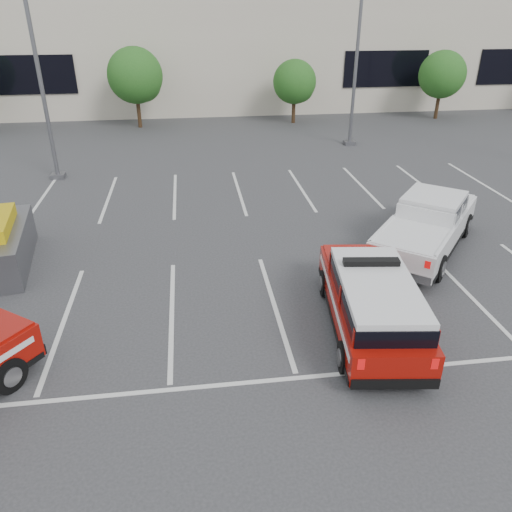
{
  "coord_description": "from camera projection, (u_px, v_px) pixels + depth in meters",
  "views": [
    {
      "loc": [
        -2.0,
        -10.98,
        7.2
      ],
      "look_at": [
        -0.37,
        0.95,
        1.05
      ],
      "focal_mm": 35.0,
      "sensor_mm": 36.0,
      "label": 1
    }
  ],
  "objects": [
    {
      "name": "tree_right",
      "position": [
        443.0,
        76.0,
        33.21
      ],
      "size": [
        3.07,
        3.07,
        4.42
      ],
      "color": "#3F2B19",
      "rests_on": "ground"
    },
    {
      "name": "white_pickup",
      "position": [
        426.0,
        230.0,
        15.96
      ],
      "size": [
        5.08,
        5.57,
        1.73
      ],
      "rotation": [
        0.0,
        0.0,
        -0.69
      ],
      "color": "silver",
      "rests_on": "ground"
    },
    {
      "name": "tree_mid_left",
      "position": [
        137.0,
        77.0,
        30.68
      ],
      "size": [
        3.37,
        3.37,
        4.85
      ],
      "color": "#3F2B19",
      "rests_on": "ground"
    },
    {
      "name": "stall_markings",
      "position": [
        253.0,
        236.0,
        17.17
      ],
      "size": [
        23.0,
        15.0,
        0.01
      ],
      "primitive_type": "cube",
      "color": "silver",
      "rests_on": "ground"
    },
    {
      "name": "fire_chief_suv",
      "position": [
        371.0,
        306.0,
        11.93
      ],
      "size": [
        2.42,
        5.16,
        1.75
      ],
      "rotation": [
        0.0,
        0.0,
        -0.13
      ],
      "color": "#8E0D06",
      "rests_on": "ground"
    },
    {
      "name": "light_pole_mid",
      "position": [
        358.0,
        45.0,
        25.8
      ],
      "size": [
        0.9,
        0.6,
        10.24
      ],
      "color": "#59595E",
      "rests_on": "ground"
    },
    {
      "name": "light_pole_left",
      "position": [
        36.0,
        57.0,
        20.47
      ],
      "size": [
        0.9,
        0.6,
        10.24
      ],
      "color": "#59595E",
      "rests_on": "ground"
    },
    {
      "name": "convention_building",
      "position": [
        210.0,
        37.0,
        39.19
      ],
      "size": [
        60.0,
        16.99,
        13.2
      ],
      "color": "beige",
      "rests_on": "ground"
    },
    {
      "name": "ground",
      "position": [
        275.0,
        306.0,
        13.21
      ],
      "size": [
        120.0,
        120.0,
        0.0
      ],
      "primitive_type": "plane",
      "color": "#313133",
      "rests_on": "ground"
    },
    {
      "name": "tree_mid_right",
      "position": [
        296.0,
        83.0,
        32.13
      ],
      "size": [
        2.77,
        2.77,
        3.99
      ],
      "color": "#3F2B19",
      "rests_on": "ground"
    }
  ]
}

